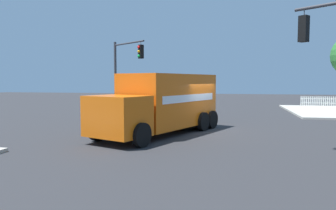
# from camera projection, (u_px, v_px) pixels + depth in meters

# --- Properties ---
(ground_plane) EXTENTS (100.00, 100.00, 0.00)m
(ground_plane) POSITION_uv_depth(u_px,v_px,m) (199.00, 131.00, 17.54)
(ground_plane) COLOR #2B2B2D
(delivery_truck) EXTENTS (5.40, 8.19, 3.01)m
(delivery_truck) POSITION_uv_depth(u_px,v_px,m) (163.00, 103.00, 16.46)
(delivery_truck) COLOR orange
(delivery_truck) RESTS_ON ground
(traffic_light_secondary) EXTENTS (3.11, 2.53, 5.67)m
(traffic_light_secondary) POSITION_uv_depth(u_px,v_px,m) (124.00, 67.00, 24.58)
(traffic_light_secondary) COLOR #38383D
(traffic_light_secondary) RESTS_ON ground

